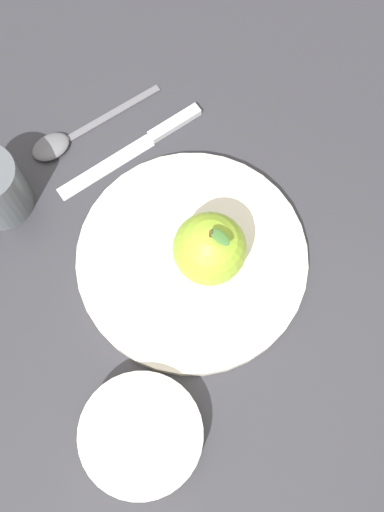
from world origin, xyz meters
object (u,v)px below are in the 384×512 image
object	(u,v)px
apple	(209,251)
side_bowl	(141,435)
dinner_plate	(192,259)
spoon	(66,139)
knife	(144,143)

from	to	relation	value
apple	side_bowl	xyz separation A→B (m)	(0.03, -0.20, -0.04)
dinner_plate	spoon	world-z (taller)	dinner_plate
apple	side_bowl	world-z (taller)	apple
knife	spoon	world-z (taller)	spoon
dinner_plate	knife	world-z (taller)	dinner_plate
apple	spoon	size ratio (longest dim) A/B	0.55
side_bowl	knife	size ratio (longest dim) A/B	0.68
side_bowl	spoon	distance (m)	0.36
apple	knife	xyz separation A→B (m)	(-0.14, 0.10, -0.05)
dinner_plate	knife	size ratio (longest dim) A/B	1.40
dinner_plate	apple	distance (m)	0.05
apple	knife	world-z (taller)	apple
side_bowl	spoon	world-z (taller)	side_bowl
dinner_plate	knife	bearing A→B (deg)	139.46
side_bowl	apple	bearing A→B (deg)	97.62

